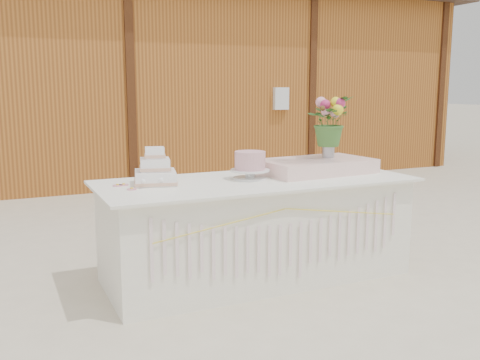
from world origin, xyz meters
The scene contains 9 objects.
ground centered at (0.00, 0.00, 0.00)m, with size 80.00×80.00×0.00m, color beige.
barn centered at (-0.01, 5.99, 1.68)m, with size 12.60×4.60×3.30m.
cake_table centered at (0.00, 0.00, 0.39)m, with size 2.40×1.00×0.77m.
wedding_cake centered at (-0.75, 0.13, 0.86)m, with size 0.36×0.36×0.27m.
pink_cake_stand centered at (-0.04, 0.03, 0.89)m, with size 0.30×0.30×0.21m.
satin_runner centered at (0.58, 0.09, 0.83)m, with size 0.91×0.53×0.11m, color #FFD6CD.
flower_vase centered at (0.75, 0.15, 0.96)m, with size 0.10×0.10×0.14m, color #A9A9AE.
bouquet centered at (0.75, 0.15, 1.23)m, with size 0.37×0.32×0.42m, color #376629.
loose_flowers centered at (-1.01, 0.06, 0.78)m, with size 0.13×0.33×0.02m, color pink, non-canonical shape.
Camera 1 is at (-1.78, -3.58, 1.45)m, focal length 40.00 mm.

